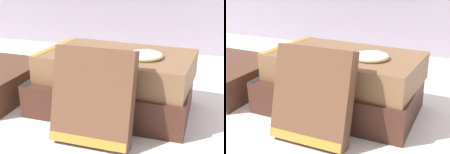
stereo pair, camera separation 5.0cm
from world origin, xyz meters
TOP-DOWN VIEW (x-y plane):
  - ground_plane at (0.00, 0.00)m, footprint 3.00×3.00m
  - book_flat_bottom at (-0.01, 0.04)m, footprint 0.24×0.14m
  - book_flat_top at (-0.01, 0.04)m, footprint 0.24×0.15m
  - book_leaning_front at (-0.00, -0.06)m, footprint 0.11×0.06m
  - pocket_watch at (0.05, 0.03)m, footprint 0.05×0.06m

SIDE VIEW (x-z plane):
  - ground_plane at x=0.00m, z-range 0.00..0.00m
  - book_flat_bottom at x=-0.01m, z-range 0.00..0.05m
  - book_leaning_front at x=0.00m, z-range 0.00..0.12m
  - book_flat_top at x=-0.01m, z-range 0.05..0.09m
  - pocket_watch at x=0.05m, z-range 0.09..0.10m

